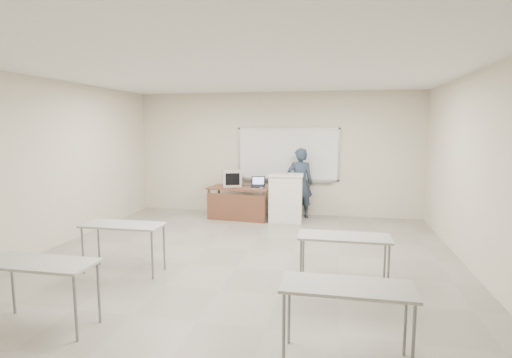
% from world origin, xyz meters
% --- Properties ---
extents(floor, '(7.00, 8.00, 0.01)m').
position_xyz_m(floor, '(0.00, 0.00, -0.01)').
color(floor, gray).
rests_on(floor, ground).
extents(whiteboard, '(2.48, 0.10, 1.31)m').
position_xyz_m(whiteboard, '(0.30, 3.97, 1.48)').
color(whiteboard, white).
rests_on(whiteboard, floor).
extents(student_desks, '(4.40, 2.20, 0.73)m').
position_xyz_m(student_desks, '(-0.00, -1.35, 0.67)').
color(student_desks, '#999993').
rests_on(student_desks, floor).
extents(instructor_desk, '(1.47, 0.74, 0.75)m').
position_xyz_m(instructor_desk, '(-0.74, 3.19, 0.55)').
color(instructor_desk, brown).
rests_on(instructor_desk, floor).
extents(podium, '(0.78, 0.57, 1.10)m').
position_xyz_m(podium, '(0.35, 3.20, 0.55)').
color(podium, silver).
rests_on(podium, floor).
extents(crt_monitor, '(0.43, 0.48, 0.41)m').
position_xyz_m(crt_monitor, '(-0.99, 3.43, 0.95)').
color(crt_monitor, '#B3A798').
rests_on(crt_monitor, instructor_desk).
extents(laptop, '(0.32, 0.30, 0.24)m').
position_xyz_m(laptop, '(-0.34, 3.45, 0.81)').
color(laptop, black).
rests_on(laptop, instructor_desk).
extents(mouse, '(0.11, 0.08, 0.04)m').
position_xyz_m(mouse, '(-0.19, 3.10, 0.77)').
color(mouse, '#979A9F').
rests_on(mouse, instructor_desk).
extents(keyboard, '(0.44, 0.18, 0.02)m').
position_xyz_m(keyboard, '(0.20, 3.08, 1.11)').
color(keyboard, '#B3A798').
rests_on(keyboard, podium).
extents(presenter, '(0.67, 0.51, 1.67)m').
position_xyz_m(presenter, '(0.63, 3.66, 0.83)').
color(presenter, black).
rests_on(presenter, floor).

